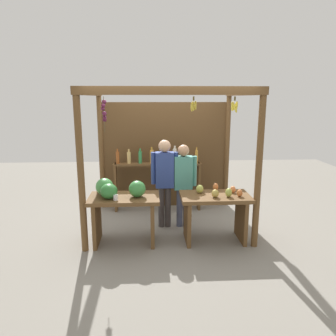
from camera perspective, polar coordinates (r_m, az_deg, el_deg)
ground_plane at (r=6.06m, az=-0.11°, el=-9.85°), size 12.00×12.00×0.00m
market_stall at (r=6.12m, az=-0.35°, el=4.37°), size 2.77×2.12×2.46m
fruit_counter_left at (r=5.13m, az=-8.34°, el=-6.12°), size 1.11×0.64×1.05m
fruit_counter_right at (r=5.25m, az=8.40°, el=-7.01°), size 1.11×0.64×0.92m
bottle_shelf_unit at (r=6.53m, az=-1.93°, el=-0.75°), size 1.77×0.22×1.35m
vendor_man at (r=5.63m, az=-0.61°, el=-1.40°), size 0.48×0.22×1.59m
vendor_woman at (r=5.67m, az=2.72°, el=-1.94°), size 0.48×0.20×1.50m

